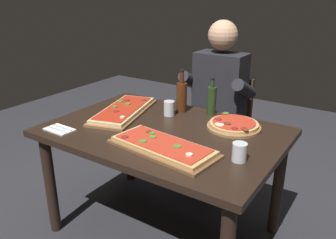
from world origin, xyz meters
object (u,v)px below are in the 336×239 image
Objects in this scene: pizza_rectangular_left at (124,110)px; diner_chair at (221,125)px; pizza_round_far at (234,125)px; wine_bottle_dark at (182,96)px; tumbler_near_camera at (169,109)px; dining_table at (164,144)px; tumbler_far_side at (239,153)px; seated_diner at (217,99)px; pizza_rectangular_front at (163,147)px; oil_bottle_amber at (212,100)px.

pizza_rectangular_left is 0.90m from diner_chair.
pizza_round_far is 0.45m from wine_bottle_dark.
pizza_round_far is 1.12× the size of wine_bottle_dark.
dining_table is at bearing -64.46° from tumbler_near_camera.
tumbler_near_camera is 0.74m from tumbler_far_side.
seated_diner is (-0.54, 0.86, -0.04)m from tumbler_far_side.
tumbler_far_side is at bearing -36.98° from wine_bottle_dark.
pizza_rectangular_front is 1.13m from diner_chair.
tumbler_far_side is at bearing 15.88° from pizza_rectangular_front.
diner_chair is at bearing 118.93° from tumbler_far_side.
seated_diner is (0.11, 0.51, -0.04)m from tumbler_near_camera.
tumbler_far_side reaches higher than pizza_rectangular_left.
pizza_rectangular_front is at bearing -164.12° from tumbler_far_side.
wine_bottle_dark is (0.31, 0.25, 0.09)m from pizza_rectangular_left.
tumbler_far_side reaches higher than dining_table.
pizza_rectangular_left is 0.76m from pizza_round_far.
dining_table is at bearing -143.36° from pizza_round_far.
pizza_rectangular_front is 0.52m from pizza_round_far.
dining_table is at bearing -105.20° from oil_bottle_amber.
pizza_round_far is (0.35, 0.26, 0.12)m from dining_table.
pizza_round_far is 0.29m from oil_bottle_amber.
pizza_round_far reaches higher than dining_table.
tumbler_near_camera is at bearing 115.54° from dining_table.
diner_chair is (-0.16, 1.09, -0.27)m from pizza_rectangular_front.
pizza_rectangular_front is at bearing -86.24° from oil_bottle_amber.
diner_chair is at bearing 98.25° from pizza_rectangular_front.
pizza_rectangular_left is 0.50× the size of seated_diner.
wine_bottle_dark is at bearing 103.48° from dining_table.
pizza_rectangular_front is 6.29× the size of tumbler_near_camera.
oil_bottle_amber is at bearing 32.49° from pizza_rectangular_left.
dining_table is at bearing 123.63° from pizza_rectangular_front.
pizza_rectangular_left is 6.67× the size of tumbler_near_camera.
tumbler_far_side is 1.02m from seated_diner.
pizza_round_far is at bearing -59.83° from diner_chair.
pizza_rectangular_front is 0.40m from tumbler_far_side.
pizza_round_far is 0.25× the size of seated_diner.
oil_bottle_amber is 0.69m from tumbler_far_side.
seated_diner reaches higher than tumbler_far_side.
pizza_rectangular_front is at bearing -67.64° from wine_bottle_dark.
seated_diner is at bearing 58.84° from pizza_rectangular_left.
tumbler_near_camera reaches higher than dining_table.
tumbler_near_camera is at bearing -176.46° from pizza_round_far.
pizza_rectangular_left is 0.76× the size of diner_chair.
seated_diner reaches higher than pizza_round_far.
seated_diner is (0.00, -0.12, 0.26)m from diner_chair.
wine_bottle_dark is at bearing 143.02° from tumbler_far_side.
diner_chair is (-0.12, 0.44, -0.35)m from oil_bottle_amber.
pizza_rectangular_front and pizza_rectangular_left have the same top height.
pizza_rectangular_front is at bearing -60.21° from tumbler_near_camera.
oil_bottle_amber is 2.65× the size of tumbler_far_side.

